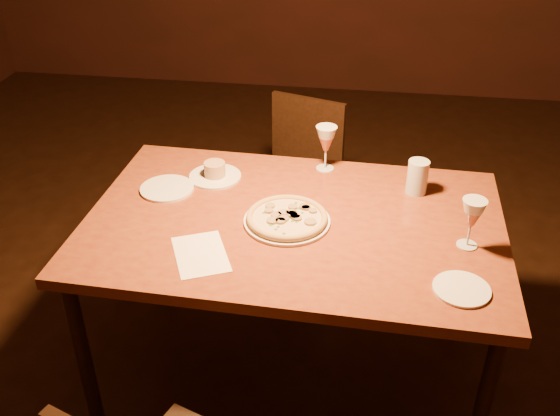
# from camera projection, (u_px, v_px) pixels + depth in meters

# --- Properties ---
(floor) EXTENTS (7.00, 7.00, 0.00)m
(floor) POSITION_uv_depth(u_px,v_px,m) (270.00, 397.00, 2.58)
(floor) COLOR black
(floor) RESTS_ON ground
(dining_table) EXTENTS (1.53, 1.01, 0.80)m
(dining_table) POSITION_uv_depth(u_px,v_px,m) (294.00, 236.00, 2.29)
(dining_table) COLOR brown
(dining_table) RESTS_ON floor
(chair_far) EXTENTS (0.51, 0.51, 0.83)m
(chair_far) POSITION_uv_depth(u_px,v_px,m) (298.00, 171.00, 3.25)
(chair_far) COLOR black
(chair_far) RESTS_ON floor
(pizza_plate) EXTENTS (0.31, 0.31, 0.03)m
(pizza_plate) POSITION_uv_depth(u_px,v_px,m) (287.00, 218.00, 2.23)
(pizza_plate) COLOR white
(pizza_plate) RESTS_ON dining_table
(ramekin_saucer) EXTENTS (0.21, 0.21, 0.07)m
(ramekin_saucer) POSITION_uv_depth(u_px,v_px,m) (215.00, 173.00, 2.50)
(ramekin_saucer) COLOR white
(ramekin_saucer) RESTS_ON dining_table
(wine_glass_far) EXTENTS (0.09, 0.09, 0.19)m
(wine_glass_far) POSITION_uv_depth(u_px,v_px,m) (326.00, 148.00, 2.53)
(wine_glass_far) COLOR #B6654C
(wine_glass_far) RESTS_ON dining_table
(wine_glass_right) EXTENTS (0.08, 0.08, 0.18)m
(wine_glass_right) POSITION_uv_depth(u_px,v_px,m) (471.00, 223.00, 2.07)
(wine_glass_right) COLOR #B6654C
(wine_glass_right) RESTS_ON dining_table
(water_tumbler) EXTENTS (0.08, 0.08, 0.13)m
(water_tumbler) POSITION_uv_depth(u_px,v_px,m) (417.00, 177.00, 2.38)
(water_tumbler) COLOR silver
(water_tumbler) RESTS_ON dining_table
(side_plate_left) EXTENTS (0.21, 0.21, 0.01)m
(side_plate_left) POSITION_uv_depth(u_px,v_px,m) (167.00, 188.00, 2.43)
(side_plate_left) COLOR white
(side_plate_left) RESTS_ON dining_table
(side_plate_near) EXTENTS (0.18, 0.18, 0.01)m
(side_plate_near) POSITION_uv_depth(u_px,v_px,m) (462.00, 289.00, 1.91)
(side_plate_near) COLOR white
(side_plate_near) RESTS_ON dining_table
(menu_card) EXTENTS (0.25, 0.29, 0.00)m
(menu_card) POSITION_uv_depth(u_px,v_px,m) (201.00, 254.00, 2.07)
(menu_card) COLOR white
(menu_card) RESTS_ON dining_table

